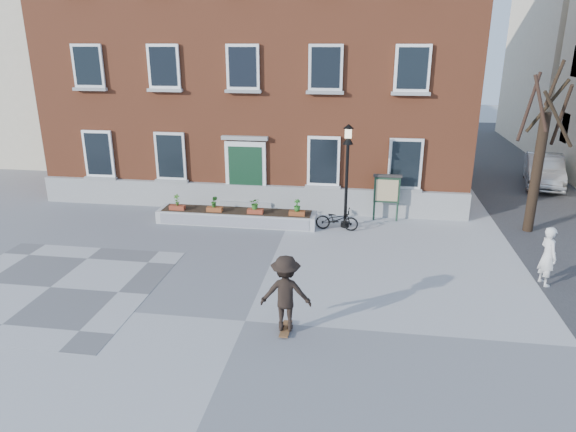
% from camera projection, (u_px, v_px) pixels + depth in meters
% --- Properties ---
extents(ground, '(100.00, 100.00, 0.00)m').
position_uv_depth(ground, '(245.00, 321.00, 13.03)').
color(ground, '#9A9A9D').
rests_on(ground, ground).
extents(checker_patch, '(6.00, 6.00, 0.01)m').
position_uv_depth(checker_patch, '(50.00, 287.00, 14.81)').
color(checker_patch, '#58585A').
rests_on(checker_patch, ground).
extents(distant_building, '(10.00, 12.00, 13.00)m').
position_uv_depth(distant_building, '(35.00, 45.00, 32.18)').
color(distant_building, beige).
rests_on(distant_building, ground).
extents(bicycle, '(1.63, 0.65, 0.84)m').
position_uv_depth(bicycle, '(337.00, 219.00, 19.20)').
color(bicycle, black).
rests_on(bicycle, ground).
extents(parked_car, '(2.56, 4.83, 1.51)m').
position_uv_depth(parked_car, '(544.00, 170.00, 25.10)').
color(parked_car, '#AEB0B3').
rests_on(parked_car, ground).
extents(bystander, '(0.58, 0.74, 1.77)m').
position_uv_depth(bystander, '(548.00, 256.00, 14.73)').
color(bystander, silver).
rests_on(bystander, ground).
extents(brick_building, '(18.40, 10.85, 12.60)m').
position_uv_depth(brick_building, '(267.00, 51.00, 24.36)').
color(brick_building, '#994829').
rests_on(brick_building, ground).
extents(planter_assembly, '(6.20, 1.12, 1.15)m').
position_uv_depth(planter_assembly, '(237.00, 216.00, 19.93)').
color(planter_assembly, beige).
rests_on(planter_assembly, ground).
extents(bare_tree, '(1.83, 1.83, 6.16)m').
position_uv_depth(bare_tree, '(539.00, 158.00, 18.36)').
color(bare_tree, black).
rests_on(bare_tree, ground).
extents(lamp_post, '(0.40, 0.40, 3.93)m').
position_uv_depth(lamp_post, '(347.00, 162.00, 18.83)').
color(lamp_post, black).
rests_on(lamp_post, ground).
extents(notice_board, '(1.10, 0.16, 1.87)m').
position_uv_depth(notice_board, '(387.00, 190.00, 19.95)').
color(notice_board, '#1B3623').
rests_on(notice_board, ground).
extents(skateboarder, '(1.29, 0.82, 1.99)m').
position_uv_depth(skateboarder, '(286.00, 293.00, 12.25)').
color(skateboarder, brown).
rests_on(skateboarder, ground).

